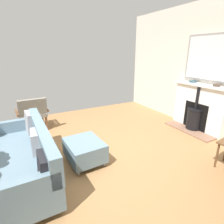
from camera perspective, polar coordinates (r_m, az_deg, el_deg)
The scene contains 9 objects.
ground_plane at distance 3.31m, azimuth -6.94°, elevation -14.92°, with size 5.94×5.68×0.01m, color olive.
wall_left at distance 4.73m, azimuth 28.74°, elevation 11.88°, with size 0.12×5.68×2.89m, color beige.
fireplace at distance 4.76m, azimuth 25.41°, elevation 0.58°, with size 0.54×1.37×1.11m.
mirror_over_mantel at distance 4.66m, azimuth 28.26°, elevation 14.76°, with size 0.04×1.15×1.01m.
mantel_bowl_near at distance 4.78m, azimuth 24.13°, elevation 8.81°, with size 0.17×0.17×0.05m.
mantel_bowl_far at distance 4.45m, azimuth 30.12°, elevation 7.34°, with size 0.14×0.14×0.05m.
sofa at distance 3.02m, azimuth -26.43°, elevation -12.91°, with size 0.90×1.97×0.79m.
ottoman at distance 3.15m, azimuth -8.63°, elevation -11.66°, with size 0.59×0.70×0.39m.
armchair_accent at distance 4.62m, azimuth -23.79°, elevation 0.01°, with size 0.71×0.63×0.82m.
Camera 1 is at (0.97, 2.59, 1.82)m, focal length 29.00 mm.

